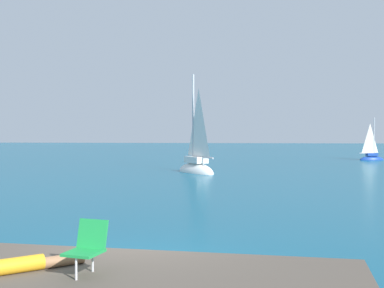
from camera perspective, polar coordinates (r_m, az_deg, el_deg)
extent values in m
plane|color=#0F5675|center=(10.69, -6.17, -13.09)|extent=(160.00, 160.00, 0.00)
cube|color=brown|center=(10.17, -16.55, -13.94)|extent=(1.28, 1.20, 0.63)
cube|color=brown|center=(10.53, -9.92, -13.34)|extent=(1.07, 1.16, 0.56)
ellipsoid|color=white|center=(31.69, 0.44, -3.13)|extent=(2.97, 3.47, 1.18)
cube|color=white|center=(31.63, 0.44, -1.72)|extent=(1.55, 1.70, 0.39)
cylinder|color=#B7B7BC|center=(31.85, 0.14, 2.78)|extent=(0.13, 0.13, 5.36)
cylinder|color=#B2B2B7|center=(30.99, 1.19, -1.46)|extent=(1.35, 1.79, 0.10)
pyramid|color=white|center=(31.34, 0.72, 2.40)|extent=(1.06, 1.42, 4.07)
ellipsoid|color=#193D99|center=(46.17, 18.96, -1.67)|extent=(2.15, 1.10, 0.71)
cube|color=#193D99|center=(46.14, 18.96, -1.09)|extent=(0.98, 0.66, 0.23)
cylinder|color=#B7B7BC|center=(46.18, 19.20, 0.76)|extent=(0.08, 0.08, 3.21)
cylinder|color=#B2B2B7|center=(45.94, 18.46, -0.96)|extent=(1.27, 0.31, 0.06)
pyramid|color=silver|center=(46.02, 18.79, 0.60)|extent=(1.01, 0.24, 2.44)
cylinder|color=gold|center=(8.51, -18.82, -12.41)|extent=(0.86, 0.75, 0.24)
cylinder|color=#9E704C|center=(8.73, -13.95, -12.19)|extent=(0.66, 0.57, 0.18)
cube|color=green|center=(8.04, -11.70, -11.49)|extent=(0.60, 0.63, 0.04)
cube|color=green|center=(8.21, -10.77, -9.60)|extent=(0.50, 0.27, 0.45)
cylinder|color=silver|center=(7.91, -12.49, -13.03)|extent=(0.04, 0.04, 0.35)
cylinder|color=silver|center=(8.30, -10.75, -12.31)|extent=(0.04, 0.04, 0.35)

